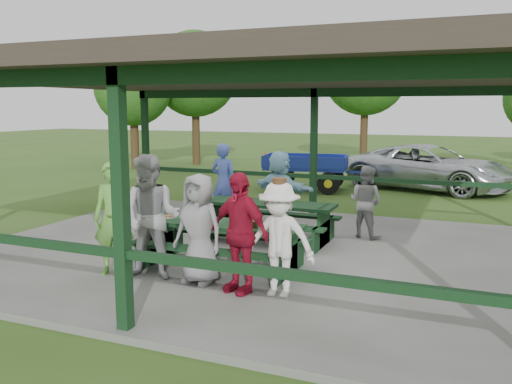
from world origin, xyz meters
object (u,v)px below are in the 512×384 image
at_px(contestant_red, 239,233).
at_px(picnic_table_near, 221,239).
at_px(contestant_grey_left, 151,217).
at_px(spectator_lblue, 280,190).
at_px(pickup_truck, 429,167).
at_px(picnic_table_far, 269,216).
at_px(contestant_white_fedora, 279,239).
at_px(farm_trailer, 306,172).
at_px(spectator_blue, 224,182).
at_px(spectator_grey, 366,202).
at_px(contestant_green, 114,218).
at_px(contestant_grey_mid, 199,229).

bearing_deg(contestant_red, picnic_table_near, 145.87).
bearing_deg(contestant_grey_left, contestant_red, -12.98).
bearing_deg(spectator_lblue, pickup_truck, -84.10).
distance_m(picnic_table_near, picnic_table_far, 2.00).
bearing_deg(contestant_grey_left, contestant_white_fedora, -11.04).
bearing_deg(farm_trailer, spectator_lblue, -85.98).
bearing_deg(spectator_blue, farm_trailer, -87.63).
height_order(contestant_white_fedora, farm_trailer, contestant_white_fedora).
bearing_deg(contestant_grey_left, pickup_truck, 63.67).
bearing_deg(spectator_grey, picnic_table_far, 50.15).
height_order(contestant_green, contestant_grey_mid, contestant_green).
distance_m(contestant_green, farm_trailer, 9.93).
height_order(contestant_green, spectator_grey, contestant_green).
height_order(picnic_table_near, contestant_white_fedora, contestant_white_fedora).
distance_m(contestant_green, contestant_red, 2.10).
xyz_separation_m(contestant_grey_left, spectator_lblue, (0.62, 3.86, -0.10)).
distance_m(picnic_table_near, spectator_grey, 3.45).
relative_size(contestant_grey_mid, contestant_white_fedora, 1.00).
distance_m(contestant_grey_left, contestant_white_fedora, 2.02).
height_order(contestant_grey_mid, spectator_grey, contestant_grey_mid).
relative_size(contestant_green, contestant_white_fedora, 1.08).
xyz_separation_m(picnic_table_far, contestant_grey_left, (-0.77, -2.89, 0.47)).
height_order(contestant_green, spectator_blue, same).
xyz_separation_m(contestant_red, spectator_grey, (0.98, 3.89, -0.13)).
bearing_deg(pickup_truck, contestant_grey_left, -175.97).
bearing_deg(contestant_white_fedora, picnic_table_near, 144.33).
height_order(contestant_grey_mid, farm_trailer, contestant_grey_mid).
bearing_deg(contestant_grey_mid, pickup_truck, 86.33).
height_order(contestant_grey_left, contestant_red, contestant_grey_left).
bearing_deg(contestant_green, pickup_truck, 54.09).
distance_m(spectator_blue, pickup_truck, 8.21).
relative_size(contestant_grey_left, spectator_blue, 1.07).
bearing_deg(spectator_grey, spectator_blue, 11.61).
height_order(contestant_red, pickup_truck, contestant_red).
distance_m(spectator_lblue, farm_trailer, 6.18).
bearing_deg(contestant_red, spectator_grey, 93.01).
relative_size(picnic_table_near, spectator_lblue, 1.58).
xyz_separation_m(contestant_red, spectator_lblue, (-0.82, 3.88, -0.01)).
bearing_deg(contestant_red, spectator_lblue, 119.17).
height_order(picnic_table_far, contestant_grey_mid, contestant_grey_mid).
height_order(picnic_table_near, spectator_blue, spectator_blue).
distance_m(contestant_green, spectator_grey, 4.98).
height_order(contestant_grey_left, spectator_grey, contestant_grey_left).
bearing_deg(pickup_truck, spectator_blue, 170.23).
relative_size(contestant_grey_mid, spectator_grey, 1.13).
distance_m(spectator_lblue, pickup_truck, 8.06).
bearing_deg(contestant_white_fedora, farm_trailer, 103.03).
bearing_deg(contestant_white_fedora, contestant_green, 179.13).
xyz_separation_m(contestant_green, pickup_truck, (3.61, 11.60, -0.25)).
height_order(contestant_grey_left, spectator_lblue, contestant_grey_left).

